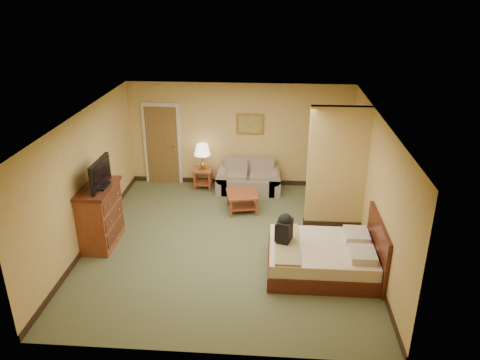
# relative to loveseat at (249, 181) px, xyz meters

# --- Properties ---
(floor) EXTENTS (6.00, 6.00, 0.00)m
(floor) POSITION_rel_loveseat_xyz_m (-0.26, -2.57, -0.26)
(floor) COLOR #545A3A
(floor) RESTS_ON ground
(ceiling) EXTENTS (6.00, 6.00, 0.00)m
(ceiling) POSITION_rel_loveseat_xyz_m (-0.26, -2.57, 2.34)
(ceiling) COLOR white
(ceiling) RESTS_ON back_wall
(back_wall) EXTENTS (5.50, 0.02, 2.60)m
(back_wall) POSITION_rel_loveseat_xyz_m (-0.26, 0.43, 1.04)
(back_wall) COLOR tan
(back_wall) RESTS_ON floor
(left_wall) EXTENTS (0.02, 6.00, 2.60)m
(left_wall) POSITION_rel_loveseat_xyz_m (-3.01, -2.57, 1.04)
(left_wall) COLOR tan
(left_wall) RESTS_ON floor
(right_wall) EXTENTS (0.02, 6.00, 2.60)m
(right_wall) POSITION_rel_loveseat_xyz_m (2.49, -2.57, 1.04)
(right_wall) COLOR tan
(right_wall) RESTS_ON floor
(partition) EXTENTS (1.20, 0.15, 2.60)m
(partition) POSITION_rel_loveseat_xyz_m (1.89, -1.64, 1.04)
(partition) COLOR tan
(partition) RESTS_ON floor
(door) EXTENTS (0.94, 0.16, 2.10)m
(door) POSITION_rel_loveseat_xyz_m (-2.21, 0.40, 0.77)
(door) COLOR beige
(door) RESTS_ON floor
(baseboard) EXTENTS (5.50, 0.02, 0.12)m
(baseboard) POSITION_rel_loveseat_xyz_m (-0.26, 0.42, -0.20)
(baseboard) COLOR black
(baseboard) RESTS_ON floor
(loveseat) EXTENTS (1.57, 0.73, 0.79)m
(loveseat) POSITION_rel_loveseat_xyz_m (0.00, 0.00, 0.00)
(loveseat) COLOR gray
(loveseat) RESTS_ON floor
(side_table) EXTENTS (0.47, 0.47, 0.51)m
(side_table) POSITION_rel_loveseat_xyz_m (-1.15, 0.08, 0.08)
(side_table) COLOR maroon
(side_table) RESTS_ON floor
(table_lamp) EXTENTS (0.39, 0.39, 0.65)m
(table_lamp) POSITION_rel_loveseat_xyz_m (-1.15, 0.08, 0.75)
(table_lamp) COLOR #A0823B
(table_lamp) RESTS_ON side_table
(coffee_table) EXTENTS (0.79, 0.79, 0.43)m
(coffee_table) POSITION_rel_loveseat_xyz_m (-0.09, -1.11, 0.05)
(coffee_table) COLOR maroon
(coffee_table) RESTS_ON floor
(wall_picture) EXTENTS (0.67, 0.04, 0.52)m
(wall_picture) POSITION_rel_loveseat_xyz_m (-0.00, 0.41, 1.34)
(wall_picture) COLOR #B78E3F
(wall_picture) RESTS_ON back_wall
(dresser) EXTENTS (0.61, 1.16, 1.23)m
(dresser) POSITION_rel_loveseat_xyz_m (-2.74, -2.75, 0.36)
(dresser) COLOR maroon
(dresser) RESTS_ON floor
(tv) EXTENTS (0.23, 0.89, 0.55)m
(tv) POSITION_rel_loveseat_xyz_m (-2.64, -2.75, 1.23)
(tv) COLOR black
(tv) RESTS_ON dresser
(bed) EXTENTS (1.94, 1.61, 1.04)m
(bed) POSITION_rel_loveseat_xyz_m (1.56, -3.38, 0.03)
(bed) COLOR #441810
(bed) RESTS_ON floor
(backpack) EXTENTS (0.31, 0.38, 0.57)m
(backpack) POSITION_rel_loveseat_xyz_m (0.83, -3.32, 0.55)
(backpack) COLOR black
(backpack) RESTS_ON bed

